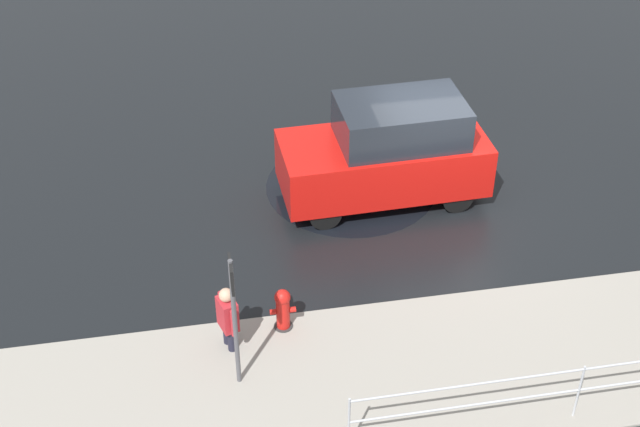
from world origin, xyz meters
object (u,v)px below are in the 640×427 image
fire_hydrant (283,310)px  pedestrian (228,316)px  sign_post (234,305)px  moving_hatchback (388,152)px

fire_hydrant → pedestrian: 0.98m
fire_hydrant → pedestrian: pedestrian is taller
fire_hydrant → sign_post: 1.78m
fire_hydrant → pedestrian: (0.89, 0.29, 0.28)m
moving_hatchback → fire_hydrant: size_ratio=4.93×
moving_hatchback → sign_post: size_ratio=1.65×
moving_hatchback → sign_post: (3.33, 4.37, 0.55)m
moving_hatchback → pedestrian: (3.40, 3.61, -0.34)m
sign_post → fire_hydrant: bearing=-128.4°
moving_hatchback → sign_post: sign_post is taller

